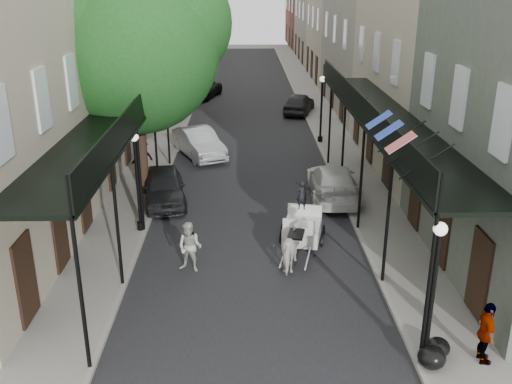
{
  "coord_description": "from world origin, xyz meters",
  "views": [
    {
      "loc": [
        -0.24,
        -13.44,
        8.88
      ],
      "look_at": [
        0.17,
        5.92,
        1.6
      ],
      "focal_mm": 40.0,
      "sensor_mm": 36.0,
      "label": 1
    }
  ],
  "objects_px": {
    "car_right_near": "(333,182)",
    "tree_far": "(180,29)",
    "horse": "(295,246)",
    "pedestrian_walking": "(190,247)",
    "car_right_far": "(299,103)",
    "lamppost_left": "(137,180)",
    "car_left_far": "(201,90)",
    "carriage": "(304,213)",
    "lamppost_right_far": "(321,108)",
    "tree_near": "(145,42)",
    "pedestrian_sidewalk_left": "(142,157)",
    "car_left_near": "(164,187)",
    "car_left_mid": "(199,143)",
    "pedestrian_sidewalk_right": "(486,333)",
    "lamppost_right_near": "(432,293)"
  },
  "relations": [
    {
      "from": "car_left_far",
      "to": "car_right_far",
      "type": "distance_m",
      "value": 9.16
    },
    {
      "from": "pedestrian_sidewalk_left",
      "to": "pedestrian_sidewalk_right",
      "type": "relative_size",
      "value": 1.06
    },
    {
      "from": "car_left_far",
      "to": "car_right_near",
      "type": "distance_m",
      "value": 23.1
    },
    {
      "from": "lamppost_right_far",
      "to": "horse",
      "type": "relative_size",
      "value": 2.12
    },
    {
      "from": "car_left_far",
      "to": "car_right_far",
      "type": "bearing_deg",
      "value": -21.99
    },
    {
      "from": "lamppost_right_far",
      "to": "pedestrian_walking",
      "type": "xyz_separation_m",
      "value": [
        -6.1,
        -15.0,
        -1.21
      ]
    },
    {
      "from": "lamppost_right_near",
      "to": "pedestrian_walking",
      "type": "bearing_deg",
      "value": 140.66
    },
    {
      "from": "pedestrian_sidewalk_left",
      "to": "horse",
      "type": "bearing_deg",
      "value": 89.79
    },
    {
      "from": "lamppost_right_near",
      "to": "car_left_mid",
      "type": "distance_m",
      "value": 18.9
    },
    {
      "from": "carriage",
      "to": "horse",
      "type": "bearing_deg",
      "value": -90.0
    },
    {
      "from": "lamppost_right_near",
      "to": "pedestrian_sidewalk_right",
      "type": "bearing_deg",
      "value": 0.0
    },
    {
      "from": "lamppost_right_far",
      "to": "car_left_far",
      "type": "relative_size",
      "value": 0.79
    },
    {
      "from": "car_left_mid",
      "to": "lamppost_right_near",
      "type": "bearing_deg",
      "value": -93.55
    },
    {
      "from": "car_left_mid",
      "to": "car_left_far",
      "type": "relative_size",
      "value": 0.96
    },
    {
      "from": "tree_near",
      "to": "car_left_mid",
      "type": "relative_size",
      "value": 2.14
    },
    {
      "from": "pedestrian_walking",
      "to": "tree_near",
      "type": "bearing_deg",
      "value": 125.02
    },
    {
      "from": "car_right_near",
      "to": "car_right_far",
      "type": "bearing_deg",
      "value": -88.42
    },
    {
      "from": "pedestrian_sidewalk_right",
      "to": "car_left_far",
      "type": "bearing_deg",
      "value": 20.6
    },
    {
      "from": "tree_far",
      "to": "lamppost_right_far",
      "type": "xyz_separation_m",
      "value": [
        8.35,
        -6.18,
        -3.79
      ]
    },
    {
      "from": "pedestrian_walking",
      "to": "car_right_far",
      "type": "height_order",
      "value": "pedestrian_walking"
    },
    {
      "from": "lamppost_left",
      "to": "pedestrian_walking",
      "type": "relative_size",
      "value": 2.22
    },
    {
      "from": "car_left_near",
      "to": "lamppost_right_near",
      "type": "bearing_deg",
      "value": -64.71
    },
    {
      "from": "lamppost_right_far",
      "to": "car_right_far",
      "type": "height_order",
      "value": "lamppost_right_far"
    },
    {
      "from": "tree_far",
      "to": "car_left_mid",
      "type": "bearing_deg",
      "value": -79.33
    },
    {
      "from": "tree_near",
      "to": "tree_far",
      "type": "distance_m",
      "value": 14.02
    },
    {
      "from": "horse",
      "to": "carriage",
      "type": "height_order",
      "value": "carriage"
    },
    {
      "from": "car_left_far",
      "to": "pedestrian_walking",
      "type": "bearing_deg",
      "value": -70.56
    },
    {
      "from": "lamppost_right_far",
      "to": "pedestrian_walking",
      "type": "relative_size",
      "value": 2.22
    },
    {
      "from": "car_right_far",
      "to": "pedestrian_sidewalk_right",
      "type": "bearing_deg",
      "value": 109.85
    },
    {
      "from": "lamppost_right_far",
      "to": "carriage",
      "type": "bearing_deg",
      "value": -100.02
    },
    {
      "from": "lamppost_left",
      "to": "car_left_far",
      "type": "height_order",
      "value": "lamppost_left"
    },
    {
      "from": "tree_near",
      "to": "pedestrian_sidewalk_left",
      "type": "relative_size",
      "value": 5.64
    },
    {
      "from": "lamppost_right_near",
      "to": "lamppost_left",
      "type": "relative_size",
      "value": 1.0
    },
    {
      "from": "car_right_near",
      "to": "car_left_far",
      "type": "bearing_deg",
      "value": -70.2
    },
    {
      "from": "pedestrian_sidewalk_left",
      "to": "car_left_mid",
      "type": "bearing_deg",
      "value": -161.67
    },
    {
      "from": "lamppost_left",
      "to": "pedestrian_sidewalk_right",
      "type": "relative_size",
      "value": 2.29
    },
    {
      "from": "lamppost_left",
      "to": "pedestrian_sidewalk_right",
      "type": "height_order",
      "value": "lamppost_left"
    },
    {
      "from": "horse",
      "to": "car_right_far",
      "type": "relative_size",
      "value": 0.42
    },
    {
      "from": "horse",
      "to": "car_left_far",
      "type": "xyz_separation_m",
      "value": [
        -5.0,
        28.21,
        -0.09
      ]
    },
    {
      "from": "car_left_near",
      "to": "car_right_near",
      "type": "relative_size",
      "value": 0.85
    },
    {
      "from": "pedestrian_walking",
      "to": "car_left_far",
      "type": "relative_size",
      "value": 0.35
    },
    {
      "from": "tree_far",
      "to": "horse",
      "type": "xyz_separation_m",
      "value": [
        5.64,
        -20.97,
        -5.1
      ]
    },
    {
      "from": "lamppost_left",
      "to": "car_left_far",
      "type": "relative_size",
      "value": 0.79
    },
    {
      "from": "car_left_mid",
      "to": "car_left_far",
      "type": "xyz_separation_m",
      "value": [
        -0.97,
        15.79,
        -0.09
      ]
    },
    {
      "from": "car_right_near",
      "to": "tree_far",
      "type": "bearing_deg",
      "value": -60.36
    },
    {
      "from": "lamppost_right_near",
      "to": "car_left_far",
      "type": "xyz_separation_m",
      "value": [
        -7.7,
        33.41,
        -1.4
      ]
    },
    {
      "from": "car_left_near",
      "to": "car_right_far",
      "type": "relative_size",
      "value": 0.99
    },
    {
      "from": "horse",
      "to": "lamppost_right_far",
      "type": "bearing_deg",
      "value": -88.2
    },
    {
      "from": "lamppost_right_far",
      "to": "tree_far",
      "type": "bearing_deg",
      "value": 143.49
    },
    {
      "from": "carriage",
      "to": "car_left_near",
      "type": "bearing_deg",
      "value": 159.29
    }
  ]
}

